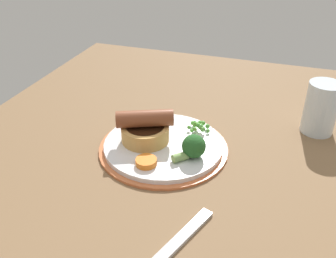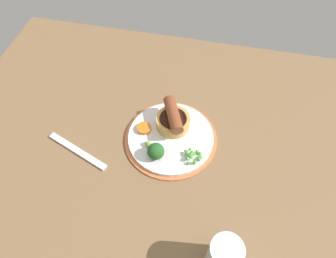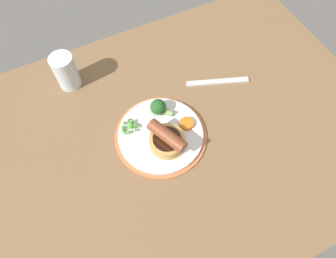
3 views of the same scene
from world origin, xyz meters
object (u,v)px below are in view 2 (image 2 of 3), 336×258
dinner_plate (171,138)px  drinking_glass (223,256)px  sausage_pudding (173,120)px  broccoli_floret_near (155,151)px  pea_pile (193,156)px  fork (77,151)px  carrot_slice_0 (144,128)px

dinner_plate → drinking_glass: (15.73, -26.85, 4.62)cm
sausage_pudding → broccoli_floret_near: 9.98cm
pea_pile → dinner_plate: bearing=141.8°
broccoli_floret_near → fork: bearing=-127.5°
fork → carrot_slice_0: bearing=51.9°
dinner_plate → pea_pile: bearing=-38.2°
dinner_plate → pea_pile: 8.33cm
sausage_pudding → drinking_glass: drinking_glass is taller
dinner_plate → drinking_glass: size_ratio=2.29×
carrot_slice_0 → dinner_plate: bearing=-4.9°
pea_pile → broccoli_floret_near: bearing=-172.4°
sausage_pudding → fork: sausage_pudding is taller
dinner_plate → broccoli_floret_near: 7.27cm
pea_pile → carrot_slice_0: (-13.55, 5.64, -0.44)cm
sausage_pudding → drinking_glass: (15.89, -30.32, 1.36)cm
broccoli_floret_near → fork: broccoli_floret_near is taller
carrot_slice_0 → pea_pile: bearing=-22.6°
sausage_pudding → carrot_slice_0: sausage_pudding is taller
dinner_plate → carrot_slice_0: bearing=175.1°
sausage_pudding → broccoli_floret_near: bearing=142.9°
fork → drinking_glass: bearing=-5.2°
pea_pile → carrot_slice_0: bearing=157.4°
dinner_plate → carrot_slice_0: carrot_slice_0 is taller
carrot_slice_0 → fork: carrot_slice_0 is taller
dinner_plate → fork: dinner_plate is taller
pea_pile → drinking_glass: size_ratio=0.44×
broccoli_floret_near → pea_pile: bearing=53.3°
broccoli_floret_near → drinking_glass: (18.23, -20.63, 1.80)cm
dinner_plate → drinking_glass: 31.46cm
broccoli_floret_near → carrot_slice_0: 8.40cm
carrot_slice_0 → drinking_glass: size_ratio=0.35×
pea_pile → fork: 28.87cm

